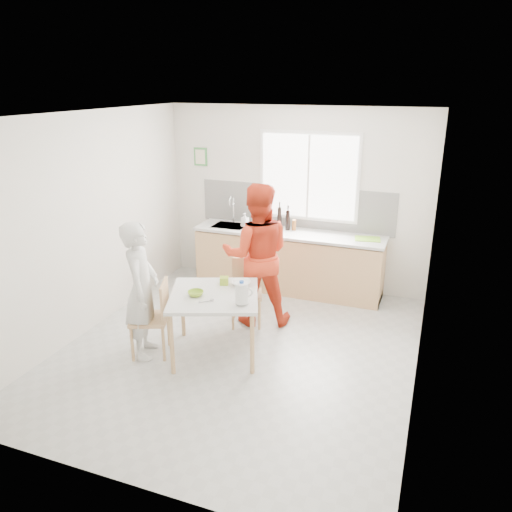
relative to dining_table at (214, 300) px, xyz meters
The scene contains 21 objects.
ground 0.73m from the dining_table, 35.22° to the left, with size 4.50×4.50×0.00m, color #B7B7B2.
room_shell 1.01m from the dining_table, 35.22° to the left, with size 4.50×4.50×4.50m.
window 2.64m from the dining_table, 79.74° to the left, with size 1.50×0.06×1.30m.
backsplash 2.48m from the dining_table, 84.47° to the left, with size 3.00×0.02×0.65m, color white.
picture_frame 3.00m from the dining_table, 118.79° to the left, with size 0.22×0.03×0.28m.
kitchen_counter 2.14m from the dining_table, 83.82° to the left, with size 2.84×0.64×1.37m.
dining_table is the anchor object (origin of this frame).
chair_left 0.71m from the dining_table, 159.30° to the right, with size 0.53×0.53×0.90m.
chair_far 0.91m from the dining_table, 87.46° to the left, with size 0.51×0.51×0.86m.
person_white 0.82m from the dining_table, 159.30° to the right, with size 0.58×0.38×1.60m, color silver.
person_red 1.00m from the dining_table, 80.45° to the left, with size 0.90×0.70×1.85m, color red.
bowl_green 0.23m from the dining_table, 145.26° to the right, with size 0.18×0.18×0.06m, color #8EB92A.
bowl_white 0.40m from the dining_table, 60.51° to the left, with size 0.22×0.22×0.05m, color white.
milk_jug 0.48m from the dining_table, 20.30° to the right, with size 0.20×0.14×0.25m.
green_box 0.32m from the dining_table, 91.05° to the left, with size 0.10×0.10×0.09m, color #93B62A.
spoon 0.25m from the dining_table, 89.28° to the right, with size 0.01×0.01×0.16m, color #A5A5AA.
cutting_board 2.56m from the dining_table, 57.22° to the left, with size 0.35×0.25×0.01m, color #87D130.
wine_bottle_a 2.32m from the dining_table, 89.26° to the left, with size 0.07×0.07×0.32m, color black.
wine_bottle_b 2.24m from the dining_table, 85.13° to the left, with size 0.07×0.07×0.30m, color black.
jar_amber 2.25m from the dining_table, 82.73° to the left, with size 0.06×0.06×0.16m, color brown.
soap_bottle 2.24m from the dining_table, 102.57° to the left, with size 0.09×0.10×0.21m, color #999999.
Camera 1 is at (2.02, -4.83, 3.03)m, focal length 35.00 mm.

